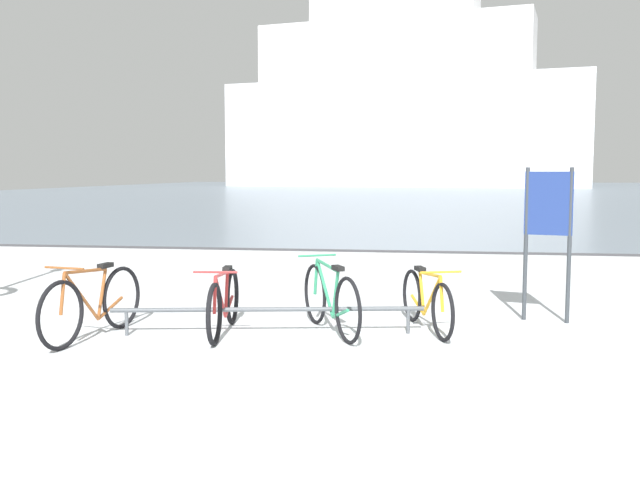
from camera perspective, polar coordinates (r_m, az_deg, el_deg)
ground at (r=59.80m, az=7.19°, el=3.72°), size 80.00×132.00×0.08m
bike_rack at (r=7.80m, az=-4.20°, el=-5.70°), size 3.39×0.65×0.31m
bicycle_0 at (r=7.96m, az=-17.86°, el=-4.93°), size 0.48×1.75×0.83m
bicycle_1 at (r=7.87m, az=-7.77°, el=-5.06°), size 0.46×1.69×0.76m
bicycle_2 at (r=7.84m, az=0.83°, el=-4.82°), size 0.85×1.57×0.83m
bicycle_3 at (r=8.04m, az=8.59°, el=-4.91°), size 0.65×1.57×0.74m
info_sign at (r=8.77m, az=17.94°, el=1.67°), size 0.54×0.18×1.84m
ferry_ship at (r=88.93m, az=6.44°, el=10.70°), size 45.11×18.07×29.49m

